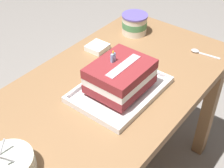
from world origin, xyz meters
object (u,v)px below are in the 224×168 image
(bowl_stack, at_px, (10,165))
(napkin_pile, at_px, (97,47))
(serving_spoon_near_tray, at_px, (198,52))
(ice_cream_tub, at_px, (134,24))
(foil_tray, at_px, (120,90))
(birthday_cake, at_px, (120,76))

(bowl_stack, xyz_separation_m, napkin_pile, (0.65, 0.22, -0.02))
(napkin_pile, bearing_deg, serving_spoon_near_tray, -55.23)
(napkin_pile, bearing_deg, bowl_stack, -160.99)
(bowl_stack, xyz_separation_m, ice_cream_tub, (0.88, 0.18, 0.02))
(foil_tray, height_order, birthday_cake, birthday_cake)
(napkin_pile, bearing_deg, birthday_cake, -124.06)
(birthday_cake, height_order, napkin_pile, birthday_cake)
(foil_tray, distance_m, ice_cream_tub, 0.45)
(birthday_cake, relative_size, ice_cream_tub, 1.81)
(bowl_stack, distance_m, napkin_pile, 0.69)
(foil_tray, xyz_separation_m, ice_cream_tub, (0.40, 0.21, 0.04))
(ice_cream_tub, xyz_separation_m, napkin_pile, (-0.23, 0.04, -0.04))
(bowl_stack, relative_size, napkin_pile, 1.68)
(foil_tray, relative_size, birthday_cake, 1.59)
(bowl_stack, xyz_separation_m, serving_spoon_near_tray, (0.90, -0.14, -0.02))
(birthday_cake, bearing_deg, foil_tray, 90.00)
(foil_tray, height_order, bowl_stack, bowl_stack)
(birthday_cake, relative_size, napkin_pile, 2.54)
(serving_spoon_near_tray, xyz_separation_m, napkin_pile, (-0.25, 0.36, 0.01))
(birthday_cake, bearing_deg, serving_spoon_near_tray, -14.48)
(foil_tray, relative_size, napkin_pile, 4.04)
(serving_spoon_near_tray, height_order, napkin_pile, napkin_pile)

